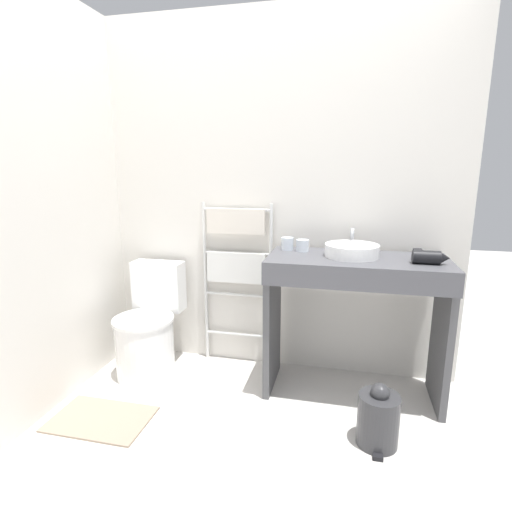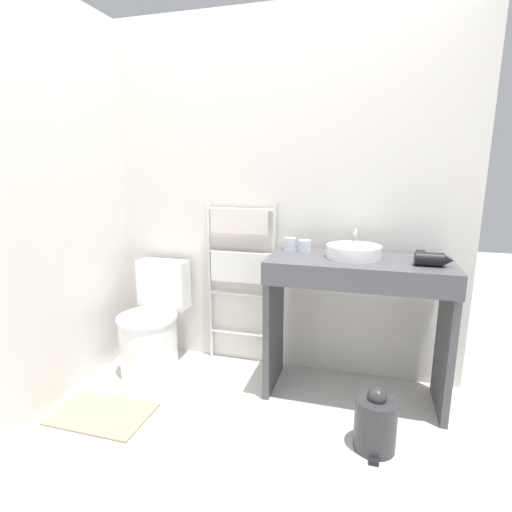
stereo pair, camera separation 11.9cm
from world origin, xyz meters
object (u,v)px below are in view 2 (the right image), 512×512
object	(u,v)px
cup_near_edge	(305,246)
hair_dryer	(431,259)
cup_near_wall	(290,244)
trash_bin	(375,422)
sink_basin	(354,251)
toilet	(152,330)
towel_radiator	(240,257)

from	to	relation	value
cup_near_edge	hair_dryer	xyz separation A→B (m)	(0.72, -0.17, 0.00)
cup_near_wall	trash_bin	distance (m)	1.15
sink_basin	toilet	bearing A→B (deg)	-177.22
towel_radiator	hair_dryer	world-z (taller)	towel_radiator
cup_near_edge	hair_dryer	size ratio (longest dim) A/B	0.41
cup_near_wall	cup_near_edge	bearing A→B (deg)	-14.75
cup_near_wall	hair_dryer	world-z (taller)	cup_near_wall
hair_dryer	toilet	bearing A→B (deg)	179.36
hair_dryer	trash_bin	size ratio (longest dim) A/B	0.57
cup_near_wall	hair_dryer	size ratio (longest dim) A/B	0.41
hair_dryer	trash_bin	world-z (taller)	hair_dryer
hair_dryer	towel_radiator	bearing A→B (deg)	166.47
sink_basin	cup_near_edge	world-z (taller)	same
cup_near_wall	trash_bin	xyz separation A→B (m)	(0.58, -0.61, -0.78)
toilet	cup_near_wall	xyz separation A→B (m)	(0.94, 0.18, 0.64)
cup_near_edge	trash_bin	xyz separation A→B (m)	(0.48, -0.58, -0.78)
cup_near_wall	cup_near_edge	xyz separation A→B (m)	(0.10, -0.03, -0.00)
towel_radiator	cup_near_edge	world-z (taller)	towel_radiator
cup_near_edge	hair_dryer	bearing A→B (deg)	-13.29
cup_near_wall	sink_basin	bearing A→B (deg)	-15.35
toilet	cup_near_edge	xyz separation A→B (m)	(1.04, 0.15, 0.63)
hair_dryer	cup_near_wall	bearing A→B (deg)	166.53
toilet	cup_near_wall	world-z (taller)	cup_near_wall
hair_dryer	trash_bin	xyz separation A→B (m)	(-0.24, -0.41, -0.78)
cup_near_wall	cup_near_edge	distance (m)	0.11
cup_near_edge	hair_dryer	world-z (taller)	same
cup_near_edge	trash_bin	bearing A→B (deg)	-50.63
toilet	sink_basin	bearing A→B (deg)	2.78
toilet	sink_basin	distance (m)	1.49
sink_basin	cup_near_wall	bearing A→B (deg)	164.65
toilet	hair_dryer	size ratio (longest dim) A/B	3.89
towel_radiator	trash_bin	bearing A→B (deg)	-36.32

